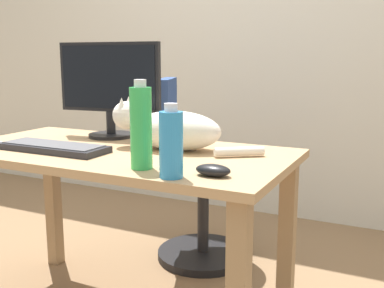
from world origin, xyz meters
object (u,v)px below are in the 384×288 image
keyboard (53,147)px  spray_bottle (141,127)px  monitor (109,86)px  water_bottle (171,144)px  office_chair (194,182)px  cat (170,129)px  computer_mouse (213,170)px

keyboard → spray_bottle: bearing=-11.3°
monitor → water_bottle: monitor is taller
office_chair → cat: (0.17, -0.56, 0.37)m
cat → spray_bottle: size_ratio=2.18×
office_chair → spray_bottle: spray_bottle is taller
water_bottle → cat: bearing=119.5°
water_bottle → spray_bottle: size_ratio=0.78×
keyboard → cat: 0.45m
water_bottle → spray_bottle: (-0.14, 0.06, 0.03)m
cat → water_bottle: 0.42m
monitor → water_bottle: 0.78m
computer_mouse → water_bottle: bearing=-146.3°
monitor → spray_bottle: size_ratio=1.70×
cat → computer_mouse: bearing=-43.6°
office_chair → water_bottle: bearing=-67.7°
computer_mouse → spray_bottle: 0.27m
monitor → cat: monitor is taller
cat → water_bottle: bearing=-60.5°
office_chair → computer_mouse: (0.48, -0.86, 0.31)m
computer_mouse → cat: bearing=136.4°
water_bottle → monitor: bearing=139.4°
monitor → keyboard: 0.41m
cat → office_chair: bearing=107.1°
office_chair → keyboard: office_chair is taller
monitor → spray_bottle: monitor is taller
spray_bottle → cat: bearing=102.4°
keyboard → spray_bottle: spray_bottle is taller
office_chair → computer_mouse: size_ratio=8.67×
office_chair → water_bottle: size_ratio=4.36×
monitor → spray_bottle: bearing=-45.0°
office_chair → monitor: 0.70m
keyboard → water_bottle: (0.59, -0.15, 0.09)m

